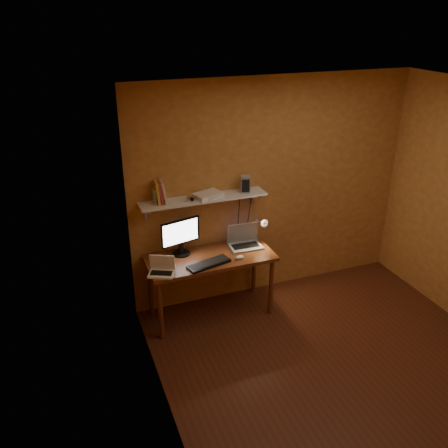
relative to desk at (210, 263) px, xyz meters
name	(u,v)px	position (x,y,z in m)	size (l,w,h in m)	color
room	(353,250)	(0.89, -1.28, 0.64)	(3.44, 3.24, 2.64)	#502414
desk	(210,263)	(0.00, 0.00, 0.00)	(1.40, 0.60, 0.75)	brown
wall_shelf	(204,199)	(0.00, 0.19, 0.69)	(1.40, 0.25, 0.21)	silver
monitor	(181,235)	(-0.28, 0.17, 0.32)	(0.45, 0.23, 0.41)	black
laptop	(244,240)	(0.45, 0.11, 0.16)	(0.37, 0.28, 0.27)	gray
netbook	(162,269)	(-0.58, -0.16, 0.14)	(0.31, 0.28, 0.20)	silver
keyboard	(209,264)	(-0.08, -0.17, 0.10)	(0.47, 0.16, 0.03)	black
mouse	(240,257)	(0.28, -0.16, 0.10)	(0.09, 0.06, 0.03)	silver
desk_lamp	(261,226)	(0.66, 0.13, 0.29)	(0.09, 0.23, 0.38)	silver
speaker_left	(158,196)	(-0.49, 0.20, 0.79)	(0.09, 0.09, 0.16)	gray
speaker_right	(245,184)	(0.48, 0.18, 0.80)	(0.10, 0.10, 0.19)	gray
books	(160,192)	(-0.47, 0.21, 0.83)	(0.13, 0.17, 0.24)	gold
shelf_camera	(192,199)	(-0.15, 0.13, 0.74)	(0.11, 0.06, 0.06)	silver
router	(208,195)	(0.05, 0.18, 0.74)	(0.30, 0.20, 0.05)	silver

